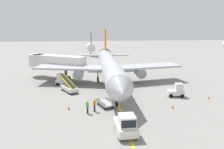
% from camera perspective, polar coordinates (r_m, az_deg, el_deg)
% --- Properties ---
extents(ground_plane, '(300.00, 300.00, 0.00)m').
position_cam_1_polar(ground_plane, '(29.00, 0.40, -8.64)').
color(ground_plane, gray).
extents(taxi_line_yellow, '(4.08, 79.92, 0.01)m').
position_cam_1_polar(taxi_line_yellow, '(33.81, 0.91, -5.54)').
color(taxi_line_yellow, yellow).
rests_on(taxi_line_yellow, ground).
extents(airliner, '(28.58, 35.31, 10.10)m').
position_cam_1_polar(airliner, '(40.15, -0.66, 2.35)').
color(airliner, '#B2B5BA').
rests_on(airliner, ground).
extents(jet_bridge, '(12.31, 8.71, 4.85)m').
position_cam_1_polar(jet_bridge, '(46.32, -15.60, 3.39)').
color(jet_bridge, silver).
rests_on(jet_bridge, ground).
extents(pushback_tug, '(1.92, 3.61, 2.20)m').
position_cam_1_polar(pushback_tug, '(21.67, 3.78, -13.36)').
color(pushback_tug, silver).
rests_on(pushback_tug, ground).
extents(baggage_tug_near_wing, '(2.49, 1.48, 2.10)m').
position_cam_1_polar(baggage_tug_near_wing, '(40.71, -13.36, -1.43)').
color(baggage_tug_near_wing, silver).
rests_on(baggage_tug_near_wing, ground).
extents(baggage_tug_by_cargo_door, '(2.60, 1.72, 2.10)m').
position_cam_1_polar(baggage_tug_by_cargo_door, '(34.31, 17.00, -4.21)').
color(baggage_tug_by_cargo_door, silver).
rests_on(baggage_tug_by_cargo_door, ground).
extents(belt_loader_forward_hold, '(3.52, 4.98, 2.59)m').
position_cam_1_polar(belt_loader_forward_hold, '(36.13, -11.47, -3.33)').
color(belt_loader_forward_hold, silver).
rests_on(belt_loader_forward_hold, ground).
extents(baggage_cart_loaded, '(2.44, 3.80, 0.94)m').
position_cam_1_polar(baggage_cart_loaded, '(29.00, -1.84, -7.66)').
color(baggage_cart_loaded, '#A5A5A8').
rests_on(baggage_cart_loaded, ground).
extents(ground_crew_marshaller, '(0.36, 0.24, 1.70)m').
position_cam_1_polar(ground_crew_marshaller, '(26.67, -6.61, -8.54)').
color(ground_crew_marshaller, '#26262D').
rests_on(ground_crew_marshaller, ground).
extents(ground_crew_wing_walker, '(0.36, 0.24, 1.70)m').
position_cam_1_polar(ground_crew_wing_walker, '(27.19, -4.73, -8.09)').
color(ground_crew_wing_walker, '#26262D').
rests_on(ground_crew_wing_walker, ground).
extents(safety_cone_nose_left, '(0.36, 0.36, 0.44)m').
position_cam_1_polar(safety_cone_nose_left, '(28.52, -11.55, -8.80)').
color(safety_cone_nose_left, orange).
rests_on(safety_cone_nose_left, ground).
extents(safety_cone_nose_right, '(0.36, 0.36, 0.44)m').
position_cam_1_polar(safety_cone_nose_right, '(29.51, 15.98, -8.30)').
color(safety_cone_nose_right, orange).
rests_on(safety_cone_nose_right, ground).
extents(safety_cone_wingtip_left, '(0.36, 0.36, 0.44)m').
position_cam_1_polar(safety_cone_wingtip_left, '(35.09, 24.51, -5.65)').
color(safety_cone_wingtip_left, orange).
rests_on(safety_cone_wingtip_left, ground).
extents(distant_aircraft_far_left, '(3.00, 10.10, 8.80)m').
position_cam_1_polar(distant_aircraft_far_left, '(84.01, -5.71, 7.39)').
color(distant_aircraft_far_left, silver).
rests_on(distant_aircraft_far_left, ground).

